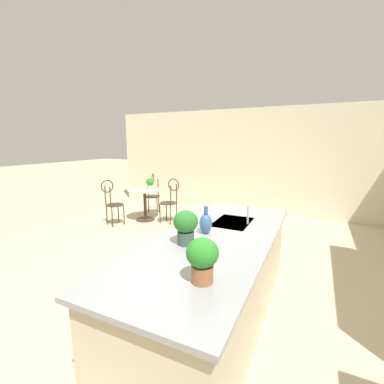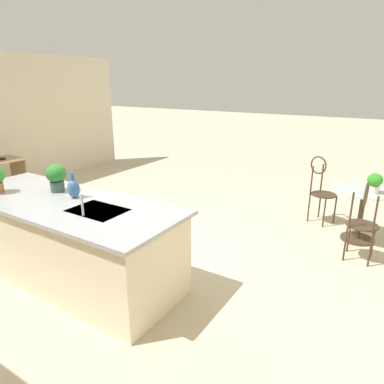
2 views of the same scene
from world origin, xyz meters
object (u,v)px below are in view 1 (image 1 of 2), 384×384
at_px(chair_by_island, 170,199).
at_px(potted_plant_counter_far, 202,257).
at_px(chair_near_window, 112,200).
at_px(vase_on_counter, 206,223).
at_px(bistro_table, 145,202).
at_px(potted_plant_on_table, 150,183).
at_px(chair_toward_desk, 153,192).
at_px(potted_plant_counter_near, 186,225).

relative_size(chair_by_island, potted_plant_counter_far, 3.37).
distance_m(chair_near_window, chair_by_island, 1.29).
distance_m(potted_plant_counter_far, vase_on_counter, 0.97).
height_order(chair_near_window, vase_on_counter, vase_on_counter).
xyz_separation_m(bistro_table, potted_plant_on_table, (-0.11, 0.09, 0.45)).
distance_m(bistro_table, chair_toward_desk, 0.65).
relative_size(chair_toward_desk, vase_on_counter, 3.62).
height_order(chair_toward_desk, potted_plant_counter_far, potted_plant_counter_far).
height_order(bistro_table, vase_on_counter, vase_on_counter).
distance_m(chair_toward_desk, potted_plant_counter_near, 4.57).
xyz_separation_m(potted_plant_on_table, vase_on_counter, (2.73, 2.56, 0.14)).
relative_size(chair_near_window, vase_on_counter, 3.62).
relative_size(bistro_table, potted_plant_counter_far, 2.59).
bearing_deg(potted_plant_on_table, potted_plant_counter_near, 39.17).
xyz_separation_m(bistro_table, chair_near_window, (0.64, -0.42, 0.13)).
bearing_deg(chair_near_window, vase_on_counter, 57.19).
bearing_deg(potted_plant_counter_near, vase_on_counter, 171.36).
distance_m(chair_by_island, vase_on_counter, 3.39).
bearing_deg(potted_plant_counter_near, potted_plant_on_table, -140.83).
height_order(bistro_table, chair_by_island, chair_by_island).
bearing_deg(vase_on_counter, bistro_table, -134.69).
relative_size(chair_by_island, chair_toward_desk, 1.00).
xyz_separation_m(chair_by_island, chair_toward_desk, (-0.53, -0.84, 0.00)).
bearing_deg(bistro_table, chair_near_window, -33.28).
bearing_deg(chair_by_island, potted_plant_counter_near, 32.52).
height_order(potted_plant_counter_near, vase_on_counter, potted_plant_counter_near).
bearing_deg(bistro_table, potted_plant_counter_far, 40.43).
height_order(bistro_table, potted_plant_counter_near, potted_plant_counter_near).
height_order(chair_by_island, potted_plant_counter_near, potted_plant_counter_near).
height_order(bistro_table, chair_toward_desk, chair_toward_desk).
bearing_deg(potted_plant_counter_far, chair_by_island, -146.90).
bearing_deg(potted_plant_counter_near, potted_plant_counter_far, 36.20).
xyz_separation_m(chair_by_island, potted_plant_counter_far, (3.60, 2.35, 0.52)).
height_order(chair_near_window, chair_toward_desk, same).
xyz_separation_m(chair_near_window, chair_toward_desk, (-1.25, 0.23, 0.00)).
bearing_deg(chair_near_window, potted_plant_on_table, 145.81).
bearing_deg(chair_toward_desk, potted_plant_counter_near, 37.85).
xyz_separation_m(chair_toward_desk, potted_plant_counter_near, (3.59, 2.79, 0.53)).
bearing_deg(chair_near_window, chair_by_island, 123.85).
xyz_separation_m(potted_plant_counter_far, potted_plant_counter_near, (-0.55, -0.40, 0.01)).
bearing_deg(potted_plant_counter_far, potted_plant_on_table, -141.27).
height_order(chair_by_island, vase_on_counter, vase_on_counter).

